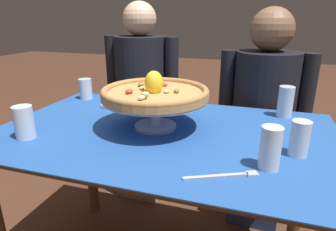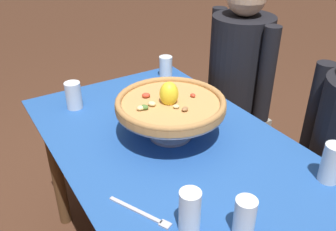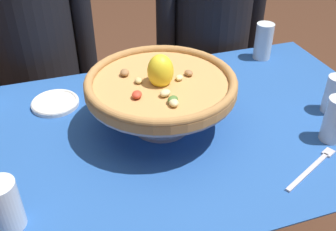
{
  "view_description": "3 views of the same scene",
  "coord_description": "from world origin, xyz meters",
  "px_view_note": "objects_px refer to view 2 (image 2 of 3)",
  "views": [
    {
      "loc": [
        0.33,
        -0.99,
        1.16
      ],
      "look_at": [
        0.02,
        -0.0,
        0.8
      ],
      "focal_mm": 31.05,
      "sensor_mm": 36.0,
      "label": 1
    },
    {
      "loc": [
        0.97,
        -0.61,
        1.51
      ],
      "look_at": [
        -0.06,
        0.02,
        0.81
      ],
      "focal_mm": 38.91,
      "sensor_mm": 36.0,
      "label": 2
    },
    {
      "loc": [
        -0.31,
        -0.85,
        1.41
      ],
      "look_at": [
        -0.03,
        0.0,
        0.78
      ],
      "focal_mm": 41.51,
      "sensor_mm": 36.0,
      "label": 3
    }
  ],
  "objects_px": {
    "water_glass_side_right": "(244,219)",
    "water_glass_back_left": "(166,68)",
    "pizza_stand": "(171,115)",
    "diner_left": "(236,97)",
    "pizza": "(170,103)",
    "water_glass_front_left": "(74,97)",
    "water_glass_back_right": "(331,165)",
    "dinner_fork": "(143,213)",
    "side_plate": "(176,93)",
    "water_glass_front_right": "(190,213)"
  },
  "relations": [
    {
      "from": "water_glass_side_right",
      "to": "water_glass_back_left",
      "type": "height_order",
      "value": "water_glass_side_right"
    },
    {
      "from": "pizza_stand",
      "to": "diner_left",
      "type": "bearing_deg",
      "value": 117.13
    },
    {
      "from": "pizza",
      "to": "water_glass_front_left",
      "type": "relative_size",
      "value": 3.43
    },
    {
      "from": "water_glass_back_right",
      "to": "water_glass_back_left",
      "type": "relative_size",
      "value": 1.27
    },
    {
      "from": "water_glass_back_right",
      "to": "dinner_fork",
      "type": "relative_size",
      "value": 0.67
    },
    {
      "from": "water_glass_back_right",
      "to": "water_glass_back_left",
      "type": "bearing_deg",
      "value": -179.21
    },
    {
      "from": "diner_left",
      "to": "side_plate",
      "type": "bearing_deg",
      "value": -84.32
    },
    {
      "from": "water_glass_back_right",
      "to": "side_plate",
      "type": "distance_m",
      "value": 0.78
    },
    {
      "from": "pizza",
      "to": "water_glass_side_right",
      "type": "xyz_separation_m",
      "value": [
        0.52,
        -0.09,
        -0.09
      ]
    },
    {
      "from": "water_glass_front_right",
      "to": "side_plate",
      "type": "xyz_separation_m",
      "value": [
        -0.71,
        0.41,
        -0.05
      ]
    },
    {
      "from": "side_plate",
      "to": "water_glass_back_right",
      "type": "bearing_deg",
      "value": 6.61
    },
    {
      "from": "water_glass_side_right",
      "to": "diner_left",
      "type": "bearing_deg",
      "value": 139.27
    },
    {
      "from": "pizza_stand",
      "to": "dinner_fork",
      "type": "bearing_deg",
      "value": -43.05
    },
    {
      "from": "pizza",
      "to": "water_glass_side_right",
      "type": "height_order",
      "value": "pizza"
    },
    {
      "from": "water_glass_back_left",
      "to": "side_plate",
      "type": "relative_size",
      "value": 0.73
    },
    {
      "from": "water_glass_front_right",
      "to": "diner_left",
      "type": "relative_size",
      "value": 0.1
    },
    {
      "from": "water_glass_front_left",
      "to": "water_glass_front_right",
      "type": "xyz_separation_m",
      "value": [
        0.84,
        0.03,
        0.0
      ]
    },
    {
      "from": "water_glass_front_left",
      "to": "water_glass_back_right",
      "type": "height_order",
      "value": "water_glass_back_right"
    },
    {
      "from": "water_glass_side_right",
      "to": "dinner_fork",
      "type": "bearing_deg",
      "value": -135.15
    },
    {
      "from": "water_glass_side_right",
      "to": "water_glass_back_left",
      "type": "bearing_deg",
      "value": 159.86
    },
    {
      "from": "pizza",
      "to": "water_glass_front_right",
      "type": "relative_size",
      "value": 3.18
    },
    {
      "from": "pizza_stand",
      "to": "water_glass_side_right",
      "type": "distance_m",
      "value": 0.53
    },
    {
      "from": "pizza",
      "to": "water_glass_back_left",
      "type": "height_order",
      "value": "pizza"
    },
    {
      "from": "side_plate",
      "to": "diner_left",
      "type": "distance_m",
      "value": 0.46
    },
    {
      "from": "water_glass_back_right",
      "to": "dinner_fork",
      "type": "distance_m",
      "value": 0.62
    },
    {
      "from": "water_glass_back_right",
      "to": "side_plate",
      "type": "height_order",
      "value": "water_glass_back_right"
    },
    {
      "from": "pizza",
      "to": "dinner_fork",
      "type": "bearing_deg",
      "value": -42.96
    },
    {
      "from": "water_glass_front_right",
      "to": "diner_left",
      "type": "bearing_deg",
      "value": 131.78
    },
    {
      "from": "water_glass_side_right",
      "to": "water_glass_back_right",
      "type": "bearing_deg",
      "value": 93.16
    },
    {
      "from": "water_glass_front_right",
      "to": "water_glass_back_left",
      "type": "bearing_deg",
      "value": 152.15
    },
    {
      "from": "water_glass_back_right",
      "to": "diner_left",
      "type": "bearing_deg",
      "value": 157.55
    },
    {
      "from": "dinner_fork",
      "to": "water_glass_front_left",
      "type": "bearing_deg",
      "value": 175.95
    },
    {
      "from": "water_glass_front_right",
      "to": "diner_left",
      "type": "distance_m",
      "value": 1.15
    },
    {
      "from": "water_glass_side_right",
      "to": "water_glass_back_right",
      "type": "height_order",
      "value": "water_glass_back_right"
    },
    {
      "from": "pizza_stand",
      "to": "water_glass_front_left",
      "type": "xyz_separation_m",
      "value": [
        -0.42,
        -0.24,
        -0.04
      ]
    },
    {
      "from": "water_glass_back_left",
      "to": "water_glass_front_right",
      "type": "bearing_deg",
      "value": -27.85
    },
    {
      "from": "water_glass_side_right",
      "to": "water_glass_back_left",
      "type": "distance_m",
      "value": 1.08
    },
    {
      "from": "water_glass_front_left",
      "to": "diner_left",
      "type": "bearing_deg",
      "value": 84.12
    },
    {
      "from": "water_glass_side_right",
      "to": "water_glass_front_left",
      "type": "bearing_deg",
      "value": -170.79
    },
    {
      "from": "pizza",
      "to": "side_plate",
      "type": "height_order",
      "value": "pizza"
    },
    {
      "from": "pizza",
      "to": "diner_left",
      "type": "distance_m",
      "value": 0.77
    },
    {
      "from": "water_glass_side_right",
      "to": "water_glass_back_left",
      "type": "relative_size",
      "value": 1.09
    },
    {
      "from": "dinner_fork",
      "to": "diner_left",
      "type": "height_order",
      "value": "diner_left"
    },
    {
      "from": "water_glass_back_right",
      "to": "diner_left",
      "type": "relative_size",
      "value": 0.11
    },
    {
      "from": "pizza_stand",
      "to": "water_glass_front_right",
      "type": "xyz_separation_m",
      "value": [
        0.43,
        -0.21,
        -0.04
      ]
    },
    {
      "from": "pizza",
      "to": "side_plate",
      "type": "bearing_deg",
      "value": 143.72
    },
    {
      "from": "water_glass_back_left",
      "to": "water_glass_front_right",
      "type": "xyz_separation_m",
      "value": [
        0.93,
        -0.49,
        0.01
      ]
    },
    {
      "from": "pizza_stand",
      "to": "water_glass_side_right",
      "type": "xyz_separation_m",
      "value": [
        0.52,
        -0.09,
        -0.04
      ]
    },
    {
      "from": "pizza_stand",
      "to": "water_glass_back_left",
      "type": "relative_size",
      "value": 3.81
    },
    {
      "from": "water_glass_back_right",
      "to": "water_glass_back_left",
      "type": "height_order",
      "value": "water_glass_back_right"
    }
  ]
}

